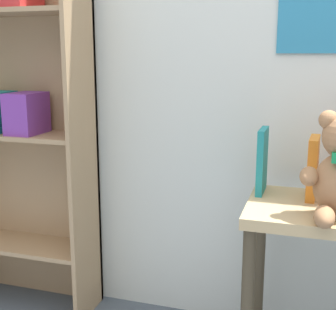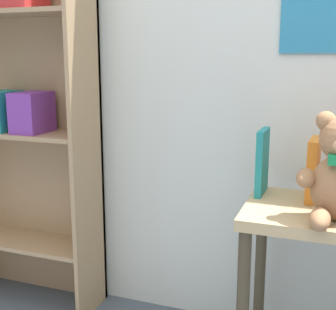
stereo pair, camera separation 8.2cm
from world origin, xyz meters
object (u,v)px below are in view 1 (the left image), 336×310
object	(u,v)px
bookshelf_side	(18,113)
book_standing_teal	(262,161)
book_standing_orange	(313,168)
display_table	(335,242)

from	to	relation	value
bookshelf_side	book_standing_teal	distance (m)	1.05
book_standing_teal	book_standing_orange	xyz separation A→B (m)	(0.17, -0.01, -0.01)
display_table	book_standing_orange	bearing A→B (deg)	133.73
bookshelf_side	display_table	size ratio (longest dim) A/B	2.47
display_table	book_standing_orange	world-z (taller)	book_standing_orange
book_standing_orange	bookshelf_side	bearing A→B (deg)	178.29
bookshelf_side	book_standing_orange	world-z (taller)	bookshelf_side
bookshelf_side	book_standing_orange	bearing A→B (deg)	-4.52
book_standing_teal	book_standing_orange	bearing A→B (deg)	-3.24
bookshelf_side	display_table	xyz separation A→B (m)	(1.29, -0.18, -0.35)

